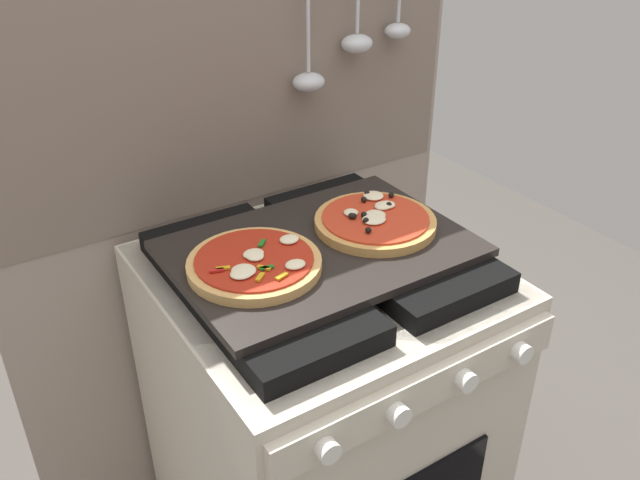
{
  "coord_description": "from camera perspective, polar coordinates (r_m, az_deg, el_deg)",
  "views": [
    {
      "loc": [
        -0.58,
        -0.89,
        1.55
      ],
      "look_at": [
        0.0,
        0.0,
        0.93
      ],
      "focal_mm": 37.48,
      "sensor_mm": 36.0,
      "label": 1
    }
  ],
  "objects": [
    {
      "name": "pizza_left",
      "position": [
        1.16,
        -5.59,
        -2.01
      ],
      "size": [
        0.24,
        0.24,
        0.03
      ],
      "color": "tan",
      "rests_on": "baking_tray"
    },
    {
      "name": "baking_tray",
      "position": [
        1.24,
        -0.0,
        -0.72
      ],
      "size": [
        0.54,
        0.38,
        0.02
      ],
      "primitive_type": "cube",
      "color": "black",
      "rests_on": "stove"
    },
    {
      "name": "stove",
      "position": [
        1.53,
        0.03,
        -15.67
      ],
      "size": [
        0.6,
        0.64,
        0.9
      ],
      "color": "beige",
      "rests_on": "ground_plane"
    },
    {
      "name": "pizza_right",
      "position": [
        1.3,
        4.74,
        1.66
      ],
      "size": [
        0.24,
        0.24,
        0.03
      ],
      "color": "tan",
      "rests_on": "baking_tray"
    },
    {
      "name": "kitchen_backsplash",
      "position": [
        1.55,
        -6.61,
        0.84
      ],
      "size": [
        1.1,
        0.09,
        1.55
      ],
      "color": "gray",
      "rests_on": "ground_plane"
    }
  ]
}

